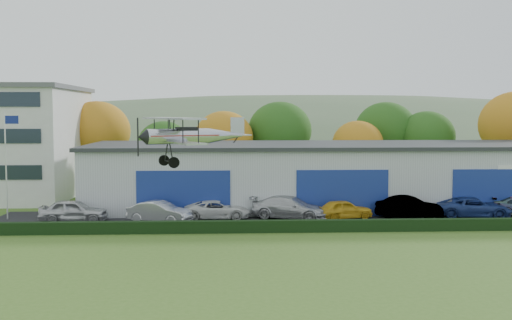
{
  "coord_description": "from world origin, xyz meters",
  "views": [
    {
      "loc": [
        -3.85,
        -24.45,
        7.92
      ],
      "look_at": [
        -2.03,
        12.39,
        5.11
      ],
      "focal_mm": 43.66,
      "sensor_mm": 36.0,
      "label": 1
    }
  ],
  "objects_px": {
    "car_3": "(290,208)",
    "car_6": "(474,207)",
    "car_5": "(409,207)",
    "flagpole": "(7,155)",
    "hangar": "(329,174)",
    "car_2": "(217,210)",
    "car_4": "(344,209)",
    "biplane": "(188,135)",
    "car_1": "(160,212)",
    "car_0": "(74,211)"
  },
  "relations": [
    {
      "from": "car_1",
      "to": "car_4",
      "type": "distance_m",
      "value": 13.53
    },
    {
      "from": "car_2",
      "to": "car_6",
      "type": "xyz_separation_m",
      "value": [
        19.32,
        -0.23,
        0.07
      ]
    },
    {
      "from": "hangar",
      "to": "car_2",
      "type": "height_order",
      "value": "hangar"
    },
    {
      "from": "hangar",
      "to": "car_2",
      "type": "distance_m",
      "value": 11.74
    },
    {
      "from": "flagpole",
      "to": "car_3",
      "type": "relative_size",
      "value": 1.39
    },
    {
      "from": "car_2",
      "to": "car_3",
      "type": "height_order",
      "value": "car_3"
    },
    {
      "from": "car_3",
      "to": "car_4",
      "type": "relative_size",
      "value": 1.37
    },
    {
      "from": "car_4",
      "to": "biplane",
      "type": "bearing_deg",
      "value": 118.07
    },
    {
      "from": "flagpole",
      "to": "car_3",
      "type": "height_order",
      "value": "flagpole"
    },
    {
      "from": "hangar",
      "to": "car_5",
      "type": "bearing_deg",
      "value": -55.34
    },
    {
      "from": "car_4",
      "to": "car_3",
      "type": "bearing_deg",
      "value": 72.64
    },
    {
      "from": "car_0",
      "to": "biplane",
      "type": "xyz_separation_m",
      "value": [
        8.81,
        -9.39,
        5.8
      ]
    },
    {
      "from": "car_2",
      "to": "biplane",
      "type": "distance_m",
      "value": 11.9
    },
    {
      "from": "flagpole",
      "to": "car_1",
      "type": "relative_size",
      "value": 1.72
    },
    {
      "from": "flagpole",
      "to": "car_6",
      "type": "distance_m",
      "value": 34.98
    },
    {
      "from": "hangar",
      "to": "car_4",
      "type": "relative_size",
      "value": 9.67
    },
    {
      "from": "car_5",
      "to": "car_0",
      "type": "bearing_deg",
      "value": 108.59
    },
    {
      "from": "car_2",
      "to": "car_0",
      "type": "bearing_deg",
      "value": 93.43
    },
    {
      "from": "car_3",
      "to": "car_4",
      "type": "bearing_deg",
      "value": -70.79
    },
    {
      "from": "car_2",
      "to": "biplane",
      "type": "height_order",
      "value": "biplane"
    },
    {
      "from": "car_6",
      "to": "biplane",
      "type": "bearing_deg",
      "value": 123.56
    },
    {
      "from": "biplane",
      "to": "car_5",
      "type": "bearing_deg",
      "value": 8.32
    },
    {
      "from": "car_0",
      "to": "biplane",
      "type": "relative_size",
      "value": 0.66
    },
    {
      "from": "car_0",
      "to": "car_5",
      "type": "distance_m",
      "value": 24.65
    },
    {
      "from": "hangar",
      "to": "car_5",
      "type": "xyz_separation_m",
      "value": [
        4.85,
        -7.02,
        -1.79
      ]
    },
    {
      "from": "car_3",
      "to": "car_6",
      "type": "height_order",
      "value": "car_3"
    },
    {
      "from": "car_0",
      "to": "car_3",
      "type": "bearing_deg",
      "value": -88.05
    },
    {
      "from": "car_1",
      "to": "car_3",
      "type": "bearing_deg",
      "value": -60.21
    },
    {
      "from": "car_6",
      "to": "biplane",
      "type": "height_order",
      "value": "biplane"
    },
    {
      "from": "car_0",
      "to": "car_1",
      "type": "relative_size",
      "value": 1.03
    },
    {
      "from": "car_0",
      "to": "car_3",
      "type": "height_order",
      "value": "car_3"
    },
    {
      "from": "car_4",
      "to": "car_5",
      "type": "height_order",
      "value": "car_5"
    },
    {
      "from": "car_5",
      "to": "flagpole",
      "type": "bearing_deg",
      "value": 105.53
    },
    {
      "from": "car_0",
      "to": "car_2",
      "type": "relative_size",
      "value": 0.99
    },
    {
      "from": "car_3",
      "to": "car_6",
      "type": "xyz_separation_m",
      "value": [
        13.93,
        -0.0,
        -0.08
      ]
    },
    {
      "from": "car_6",
      "to": "biplane",
      "type": "distance_m",
      "value": 23.83
    },
    {
      "from": "flagpole",
      "to": "car_0",
      "type": "distance_m",
      "value": 6.59
    },
    {
      "from": "car_3",
      "to": "flagpole",
      "type": "bearing_deg",
      "value": 110.47
    },
    {
      "from": "car_0",
      "to": "hangar",
      "type": "bearing_deg",
      "value": -69.5
    },
    {
      "from": "hangar",
      "to": "car_6",
      "type": "xyz_separation_m",
      "value": [
        9.85,
        -6.89,
        -1.85
      ]
    },
    {
      "from": "hangar",
      "to": "car_5",
      "type": "distance_m",
      "value": 8.71
    },
    {
      "from": "car_3",
      "to": "car_5",
      "type": "xyz_separation_m",
      "value": [
        8.93,
        -0.13,
        -0.02
      ]
    },
    {
      "from": "hangar",
      "to": "flagpole",
      "type": "relative_size",
      "value": 5.08
    },
    {
      "from": "car_0",
      "to": "car_4",
      "type": "height_order",
      "value": "car_0"
    },
    {
      "from": "car_3",
      "to": "biplane",
      "type": "bearing_deg",
      "value": 168.25
    },
    {
      "from": "biplane",
      "to": "car_6",
      "type": "bearing_deg",
      "value": 2.03
    },
    {
      "from": "flagpole",
      "to": "car_2",
      "type": "height_order",
      "value": "flagpole"
    },
    {
      "from": "car_1",
      "to": "car_2",
      "type": "relative_size",
      "value": 0.95
    },
    {
      "from": "car_0",
      "to": "car_4",
      "type": "distance_m",
      "value": 19.72
    },
    {
      "from": "flagpole",
      "to": "biplane",
      "type": "relative_size",
      "value": 1.1
    }
  ]
}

